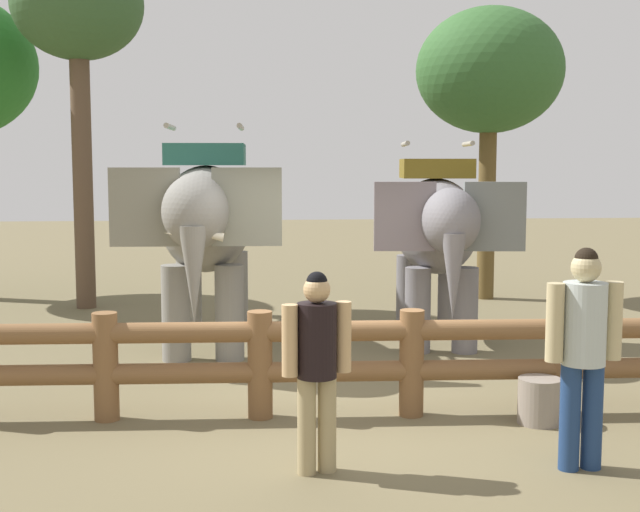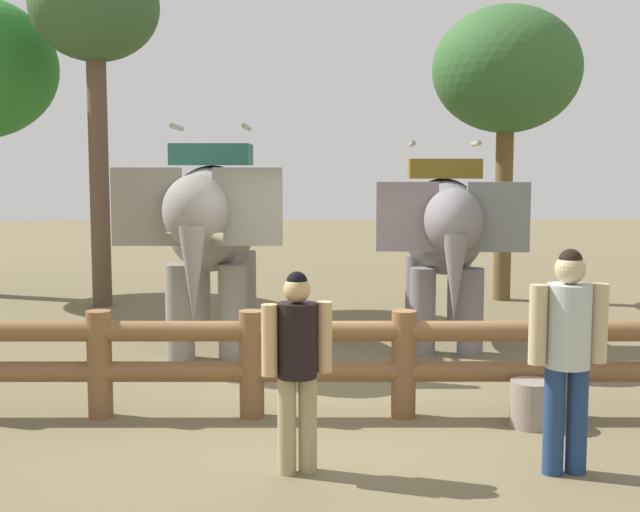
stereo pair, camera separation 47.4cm
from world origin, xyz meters
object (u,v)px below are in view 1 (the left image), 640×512
tourist_woman_in_black (584,342)px  tree_back_center (78,13)px  tourist_man_in_blue (317,357)px  log_fence (336,356)px  feed_bucket (539,401)px  elephant_center (437,231)px  elephant_near_left (205,224)px  tree_far_left (489,73)px

tourist_woman_in_black → tree_back_center: tree_back_center is taller
tourist_man_in_blue → tree_back_center: 9.73m
log_fence → feed_bucket: size_ratio=17.44×
elephant_center → tourist_woman_in_black: bearing=-89.3°
elephant_center → tree_back_center: size_ratio=0.54×
tree_back_center → elephant_near_left: bearing=-58.3°
elephant_near_left → tourist_man_in_blue: elephant_near_left is taller
elephant_center → tree_far_left: 4.95m
elephant_near_left → elephant_center: bearing=2.4°
log_fence → elephant_near_left: bearing=113.7°
tree_far_left → feed_bucket: 8.62m
log_fence → tree_back_center: size_ratio=1.26×
tree_far_left → elephant_center: bearing=-115.3°
log_fence → tourist_woman_in_black: tourist_woman_in_black is taller
elephant_near_left → tree_far_left: size_ratio=0.66×
log_fence → tourist_man_in_blue: tourist_man_in_blue is taller
elephant_near_left → tourist_man_in_blue: (1.06, -4.63, -0.74)m
tourist_woman_in_black → tourist_man_in_blue: 2.13m
log_fence → tourist_woman_in_black: bearing=-41.7°
tree_far_left → tree_back_center: size_ratio=0.87×
tree_far_left → tree_back_center: 7.22m
log_fence → elephant_near_left: size_ratio=2.19×
log_fence → tree_back_center: bearing=118.1°
log_fence → tree_back_center: (-3.59, 6.73, 4.37)m
log_fence → tourist_woman_in_black: size_ratio=4.23×
tree_back_center → tourist_woman_in_black: bearing=-57.1°
elephant_center → feed_bucket: 3.91m
elephant_center → tourist_woman_in_black: 4.91m
tourist_man_in_blue → tree_far_left: (3.89, 8.61, 3.16)m
tourist_woman_in_black → tourist_man_in_blue: bearing=176.9°
elephant_center → tree_far_left: (1.81, 3.84, 2.54)m
feed_bucket → tree_back_center: bearing=127.6°
elephant_near_left → tourist_man_in_blue: bearing=-77.1°
elephant_center → tree_far_left: tree_far_left is taller
feed_bucket → tourist_woman_in_black: bearing=-94.6°
elephant_near_left → elephant_center: elephant_near_left is taller
log_fence → elephant_center: elephant_center is taller
log_fence → tree_far_left: tree_far_left is taller
tourist_man_in_blue → tree_far_left: size_ratio=0.31×
tourist_woman_in_black → tree_far_left: tree_far_left is taller
tourist_man_in_blue → feed_bucket: 2.58m
elephant_center → tourist_woman_in_black: size_ratio=1.81×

